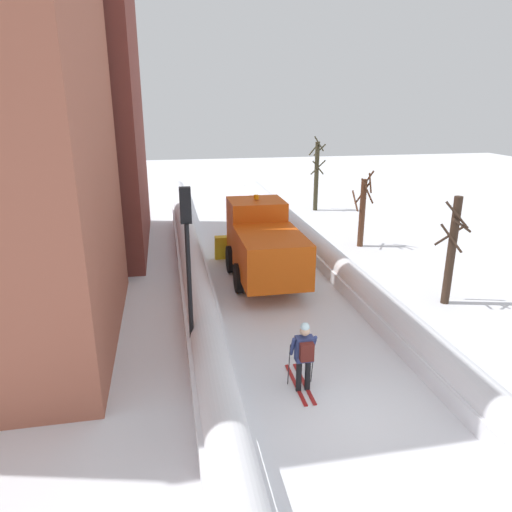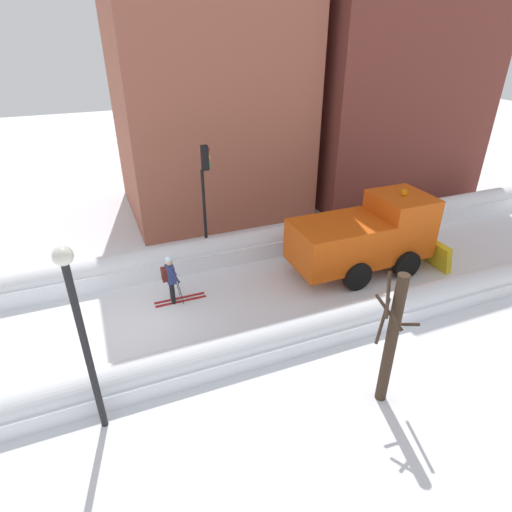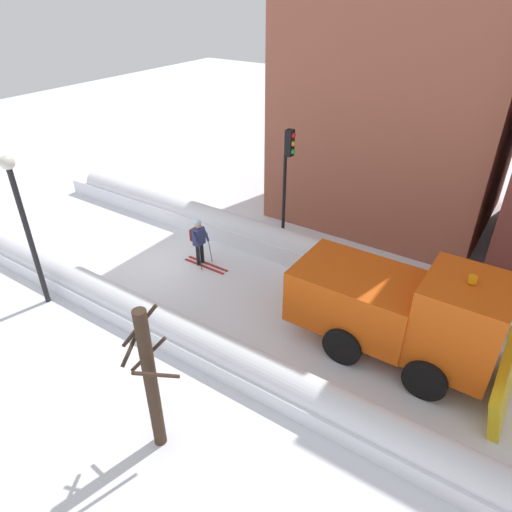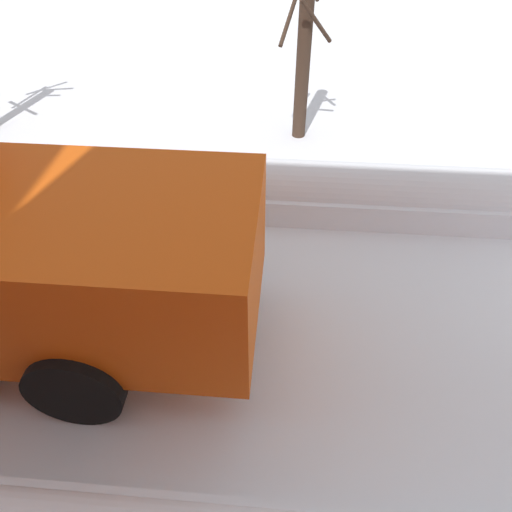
{
  "view_description": "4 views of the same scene",
  "coord_description": "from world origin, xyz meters",
  "px_view_note": "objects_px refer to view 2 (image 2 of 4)",
  "views": [
    {
      "loc": [
        -3.73,
        -8.2,
        6.68
      ],
      "look_at": [
        -0.89,
        6.47,
        1.75
      ],
      "focal_mm": 32.93,
      "sensor_mm": 36.0,
      "label": 1
    },
    {
      "loc": [
        11.73,
        -0.67,
        8.61
      ],
      "look_at": [
        0.1,
        4.03,
        1.69
      ],
      "focal_mm": 29.77,
      "sensor_mm": 36.0,
      "label": 2
    },
    {
      "loc": [
        9.9,
        10.81,
        9.03
      ],
      "look_at": [
        -0.28,
        4.0,
        1.5
      ],
      "focal_mm": 31.99,
      "sensor_mm": 36.0,
      "label": 3
    },
    {
      "loc": [
        -3.98,
        5.45,
        5.1
      ],
      "look_at": [
        0.38,
        5.82,
        1.09
      ],
      "focal_mm": 33.37,
      "sensor_mm": 36.0,
      "label": 4
    }
  ],
  "objects_px": {
    "plow_truck": "(368,235)",
    "skier": "(170,277)",
    "street_lamp": "(79,322)",
    "bare_tree_near": "(391,339)",
    "traffic_light_pole": "(205,183)"
  },
  "relations": [
    {
      "from": "street_lamp",
      "to": "traffic_light_pole",
      "type": "bearing_deg",
      "value": 146.04
    },
    {
      "from": "plow_truck",
      "to": "street_lamp",
      "type": "bearing_deg",
      "value": -68.81
    },
    {
      "from": "skier",
      "to": "bare_tree_near",
      "type": "height_order",
      "value": "bare_tree_near"
    },
    {
      "from": "traffic_light_pole",
      "to": "bare_tree_near",
      "type": "relative_size",
      "value": 1.25
    },
    {
      "from": "plow_truck",
      "to": "street_lamp",
      "type": "relative_size",
      "value": 1.22
    },
    {
      "from": "street_lamp",
      "to": "plow_truck",
      "type": "bearing_deg",
      "value": 111.19
    },
    {
      "from": "traffic_light_pole",
      "to": "plow_truck",
      "type": "bearing_deg",
      "value": 60.31
    },
    {
      "from": "plow_truck",
      "to": "bare_tree_near",
      "type": "relative_size",
      "value": 1.59
    },
    {
      "from": "plow_truck",
      "to": "street_lamp",
      "type": "distance_m",
      "value": 11.07
    },
    {
      "from": "street_lamp",
      "to": "skier",
      "type": "bearing_deg",
      "value": 149.5
    },
    {
      "from": "plow_truck",
      "to": "bare_tree_near",
      "type": "height_order",
      "value": "bare_tree_near"
    },
    {
      "from": "skier",
      "to": "bare_tree_near",
      "type": "distance_m",
      "value": 7.59
    },
    {
      "from": "plow_truck",
      "to": "skier",
      "type": "distance_m",
      "value": 7.57
    },
    {
      "from": "skier",
      "to": "traffic_light_pole",
      "type": "xyz_separation_m",
      "value": [
        -2.53,
        2.09,
        2.27
      ]
    },
    {
      "from": "plow_truck",
      "to": "skier",
      "type": "height_order",
      "value": "plow_truck"
    }
  ]
}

